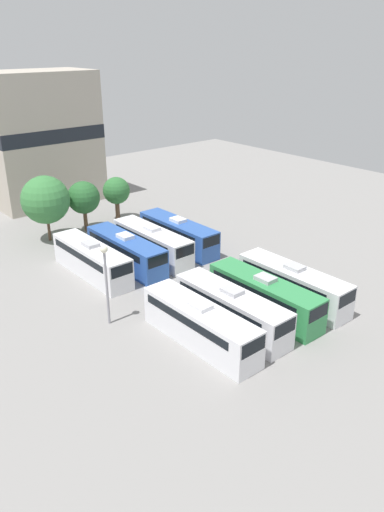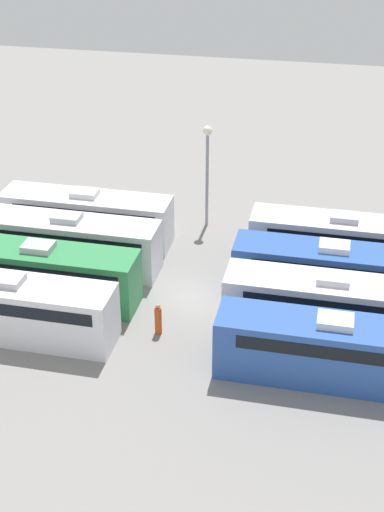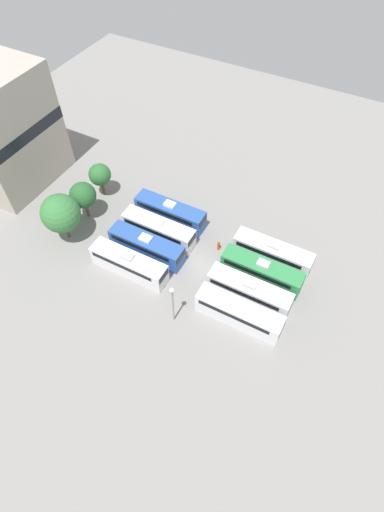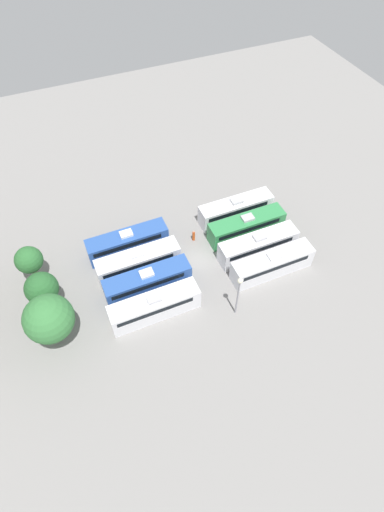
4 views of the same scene
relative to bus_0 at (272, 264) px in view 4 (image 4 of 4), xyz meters
The scene contains 14 objects.
ground_plane 9.36m from the bus_0, 55.38° to the left, with size 104.21×104.21×0.00m, color gray.
bus_0 is the anchor object (origin of this frame).
bus_1 3.37m from the bus_0, ahead, with size 2.58×10.59×3.36m.
bus_2 6.94m from the bus_0, ahead, with size 2.58×10.59×3.36m.
bus_3 10.42m from the bus_0, ahead, with size 2.58×10.59×3.36m.
bus_4 15.56m from the bus_0, 90.23° to the left, with size 2.58×10.59×3.36m.
bus_5 15.57m from the bus_0, 76.74° to the left, with size 2.58×10.59×3.36m.
bus_6 16.72m from the bus_0, 65.77° to the left, with size 2.58×10.59×3.36m.
bus_7 18.73m from the bus_0, 55.84° to the left, with size 2.58×10.59×3.36m.
worker_person 11.17m from the bus_0, 37.94° to the left, with size 0.36×0.36×1.75m.
light_pole 8.31m from the bus_0, 117.97° to the left, with size 0.60×0.60×6.73m.
tree_0 26.77m from the bus_0, 88.13° to the left, with size 5.30×5.30×7.39m.
tree_1 27.39m from the bus_0, 78.22° to the left, with size 3.78×3.78×5.93m.
tree_2 29.44m from the bus_0, 69.08° to the left, with size 3.32×3.32×5.45m.
Camera 4 is at (-29.33, 13.53, 40.89)m, focal length 28.00 mm.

